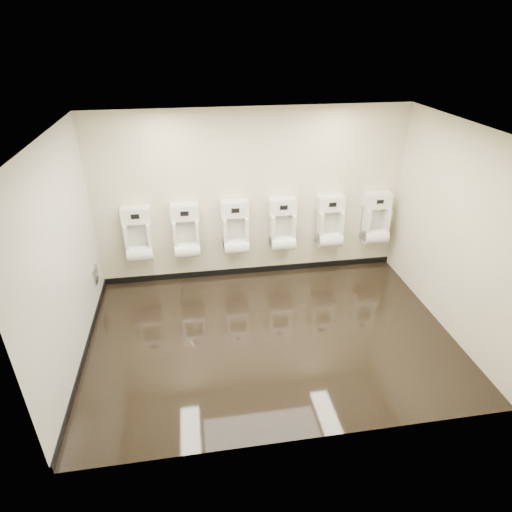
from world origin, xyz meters
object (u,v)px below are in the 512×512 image
at_px(urinal_1, 186,234).
at_px(urinal_5, 376,222).
at_px(access_panel, 96,275).
at_px(urinal_2, 235,231).
at_px(urinal_3, 282,228).
at_px(urinal_0, 139,238).
at_px(urinal_4, 330,225).

height_order(urinal_1, urinal_5, same).
height_order(access_panel, urinal_2, urinal_2).
bearing_deg(urinal_2, urinal_5, 0.00).
height_order(urinal_2, urinal_3, same).
bearing_deg(urinal_3, urinal_0, 180.00).
bearing_deg(urinal_5, urinal_4, 180.00).
relative_size(urinal_2, urinal_5, 1.00).
xyz_separation_m(urinal_4, urinal_5, (0.81, 0.00, 0.00)).
distance_m(access_panel, urinal_0, 0.86).
relative_size(urinal_4, urinal_5, 1.00).
bearing_deg(urinal_4, access_panel, -173.98).
bearing_deg(urinal_5, urinal_0, 180.00).
xyz_separation_m(urinal_0, urinal_1, (0.74, 0.00, 0.00)).
bearing_deg(urinal_1, urinal_2, 0.00).
relative_size(access_panel, urinal_4, 0.29).
height_order(urinal_1, urinal_2, same).
bearing_deg(access_panel, urinal_4, 6.02).
xyz_separation_m(urinal_3, urinal_5, (1.62, 0.00, 0.00)).
relative_size(access_panel, urinal_2, 0.29).
height_order(access_panel, urinal_0, urinal_0).
bearing_deg(urinal_2, urinal_1, 180.00).
height_order(urinal_4, urinal_5, same).
bearing_deg(urinal_0, urinal_3, 0.00).
relative_size(urinal_2, urinal_4, 1.00).
relative_size(urinal_0, urinal_1, 1.00).
distance_m(access_panel, urinal_2, 2.26).
bearing_deg(urinal_0, urinal_5, 0.00).
height_order(urinal_3, urinal_4, same).
xyz_separation_m(urinal_1, urinal_3, (1.57, 0.00, 0.00)).
height_order(urinal_1, urinal_3, same).
bearing_deg(access_panel, urinal_2, 10.31).
distance_m(urinal_0, urinal_2, 1.53).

